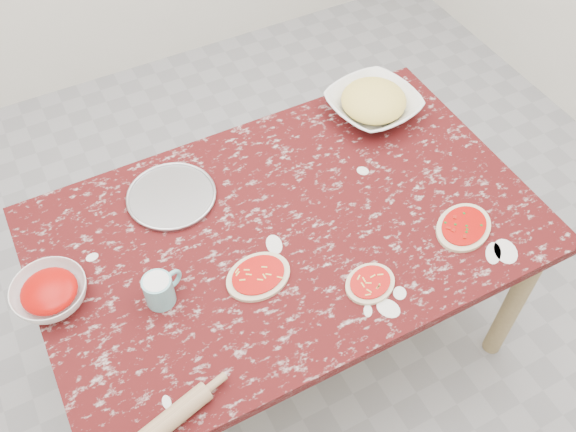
# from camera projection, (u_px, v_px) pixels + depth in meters

# --- Properties ---
(ground) EXTENTS (4.00, 4.00, 0.00)m
(ground) POSITION_uv_depth(u_px,v_px,m) (288.00, 338.00, 2.62)
(ground) COLOR gray
(worktable) EXTENTS (1.60, 1.00, 0.75)m
(worktable) POSITION_uv_depth(u_px,v_px,m) (288.00, 241.00, 2.10)
(worktable) COLOR #400D0E
(worktable) RESTS_ON ground
(pizza_tray) EXTENTS (0.33, 0.33, 0.01)m
(pizza_tray) POSITION_uv_depth(u_px,v_px,m) (172.00, 197.00, 2.11)
(pizza_tray) COLOR #B2B2B7
(pizza_tray) RESTS_ON worktable
(sauce_bowl) EXTENTS (0.25, 0.25, 0.07)m
(sauce_bowl) POSITION_uv_depth(u_px,v_px,m) (51.00, 294.00, 1.84)
(sauce_bowl) COLOR white
(sauce_bowl) RESTS_ON worktable
(cheese_bowl) EXTENTS (0.37, 0.37, 0.08)m
(cheese_bowl) POSITION_uv_depth(u_px,v_px,m) (373.00, 105.00, 2.35)
(cheese_bowl) COLOR white
(cheese_bowl) RESTS_ON worktable
(flour_mug) EXTENTS (0.13, 0.09, 0.10)m
(flour_mug) POSITION_uv_depth(u_px,v_px,m) (160.00, 289.00, 1.83)
(flour_mug) COLOR #70B8BE
(flour_mug) RESTS_ON worktable
(pizza_left) EXTENTS (0.22, 0.18, 0.02)m
(pizza_left) POSITION_uv_depth(u_px,v_px,m) (258.00, 276.00, 1.91)
(pizza_left) COLOR beige
(pizza_left) RESTS_ON worktable
(pizza_mid) EXTENTS (0.19, 0.16, 0.02)m
(pizza_mid) POSITION_uv_depth(u_px,v_px,m) (370.00, 283.00, 1.89)
(pizza_mid) COLOR beige
(pizza_mid) RESTS_ON worktable
(pizza_right) EXTENTS (0.26, 0.23, 0.02)m
(pizza_right) POSITION_uv_depth(u_px,v_px,m) (464.00, 227.00, 2.03)
(pizza_right) COLOR beige
(pizza_right) RESTS_ON worktable
(rolling_pin) EXTENTS (0.27, 0.12, 0.05)m
(rolling_pin) POSITION_uv_depth(u_px,v_px,m) (165.00, 424.00, 1.60)
(rolling_pin) COLOR tan
(rolling_pin) RESTS_ON worktable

